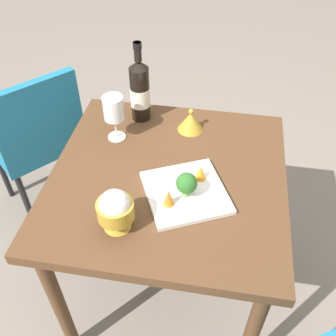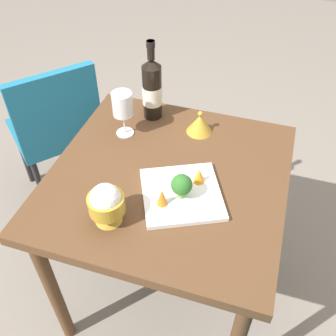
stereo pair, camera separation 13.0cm
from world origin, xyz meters
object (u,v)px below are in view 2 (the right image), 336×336
at_px(wine_bottle, 152,89).
at_px(carrot_garnish_right, 162,197).
at_px(carrot_garnish_left, 199,175).
at_px(serving_plate, 182,194).
at_px(wine_glass, 122,105).
at_px(rice_bowl, 106,204).
at_px(chair_near_window, 57,126).
at_px(broccoli_floret, 182,185).
at_px(rice_bowl_lid, 200,123).

xyz_separation_m(wine_bottle, carrot_garnish_right, (0.45, 0.19, -0.08)).
xyz_separation_m(wine_bottle, carrot_garnish_left, (0.32, 0.27, -0.08)).
bearing_deg(serving_plate, wine_glass, -129.62).
height_order(rice_bowl, carrot_garnish_right, rice_bowl).
xyz_separation_m(chair_near_window, rice_bowl, (0.61, 0.57, 0.29)).
xyz_separation_m(chair_near_window, wine_bottle, (0.06, 0.52, 0.34)).
bearing_deg(carrot_garnish_right, broccoli_floret, 135.36).
height_order(wine_glass, rice_bowl, wine_glass).
bearing_deg(rice_bowl, chair_near_window, -136.94).
height_order(wine_glass, serving_plate, wine_glass).
bearing_deg(broccoli_floret, rice_bowl, -52.22).
height_order(rice_bowl_lid, serving_plate, rice_bowl_lid).
relative_size(broccoli_floret, carrot_garnish_right, 1.41).
xyz_separation_m(carrot_garnish_left, carrot_garnish_right, (0.13, -0.09, 0.00)).
relative_size(rice_bowl, rice_bowl_lid, 1.42).
bearing_deg(rice_bowl_lid, carrot_garnish_left, 13.71).
bearing_deg(carrot_garnish_right, carrot_garnish_left, 146.82).
xyz_separation_m(serving_plate, carrot_garnish_left, (-0.07, 0.04, 0.03)).
distance_m(broccoli_floret, carrot_garnish_right, 0.07).
xyz_separation_m(chair_near_window, broccoli_floret, (0.47, 0.76, 0.28)).
distance_m(wine_glass, carrot_garnish_right, 0.41).
bearing_deg(wine_glass, carrot_garnish_left, 61.75).
height_order(wine_bottle, broccoli_floret, wine_bottle).
bearing_deg(carrot_garnish_right, rice_bowl, -55.27).
xyz_separation_m(chair_near_window, rice_bowl_lid, (0.11, 0.73, 0.26)).
xyz_separation_m(chair_near_window, carrot_garnish_right, (0.51, 0.71, 0.26)).
relative_size(chair_near_window, carrot_garnish_left, 15.88).
bearing_deg(broccoli_floret, wine_glass, -131.10).
xyz_separation_m(rice_bowl, broccoli_floret, (-0.15, 0.19, -0.01)).
bearing_deg(wine_glass, carrot_garnish_right, 39.05).
relative_size(wine_glass, rice_bowl, 1.26).
bearing_deg(rice_bowl_lid, wine_glass, -70.31).
xyz_separation_m(serving_plate, carrot_garnish_right, (0.07, -0.04, 0.04)).
bearing_deg(rice_bowl_lid, carrot_garnish_right, -2.41).
bearing_deg(chair_near_window, carrot_garnish_left, -74.60).
height_order(rice_bowl, serving_plate, rice_bowl).
bearing_deg(carrot_garnish_left, carrot_garnish_right, -33.18).
bearing_deg(wine_bottle, carrot_garnish_right, 22.57).
relative_size(wine_glass, rice_bowl_lid, 1.79).
relative_size(chair_near_window, wine_bottle, 2.65).
bearing_deg(serving_plate, rice_bowl, -48.78).
bearing_deg(serving_plate, carrot_garnish_right, -34.70).
distance_m(chair_near_window, carrot_garnish_right, 0.92).
height_order(wine_bottle, rice_bowl, wine_bottle).
xyz_separation_m(rice_bowl, rice_bowl_lid, (-0.51, 0.16, -0.04)).
bearing_deg(chair_near_window, wine_glass, -72.71).
bearing_deg(broccoli_floret, carrot_garnish_right, -44.64).
relative_size(rice_bowl, carrot_garnish_right, 2.33).
bearing_deg(wine_bottle, wine_glass, -24.70).
xyz_separation_m(broccoli_floret, carrot_garnish_right, (0.05, -0.05, -0.02)).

